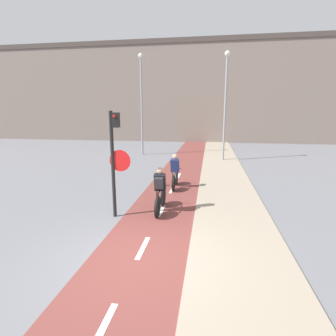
% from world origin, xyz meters
% --- Properties ---
extents(ground_plane, '(120.00, 120.00, 0.00)m').
position_xyz_m(ground_plane, '(0.00, 0.00, 0.00)').
color(ground_plane, slate).
extents(bike_lane, '(2.26, 60.00, 0.02)m').
position_xyz_m(bike_lane, '(0.00, 0.00, 0.01)').
color(bike_lane, brown).
rests_on(bike_lane, ground_plane).
extents(sidewalk_strip, '(2.40, 60.00, 0.05)m').
position_xyz_m(sidewalk_strip, '(2.33, 0.00, 0.03)').
color(sidewalk_strip, gray).
rests_on(sidewalk_strip, ground_plane).
extents(building_row_background, '(60.00, 5.20, 10.78)m').
position_xyz_m(building_row_background, '(0.00, 26.24, 5.40)').
color(building_row_background, slate).
rests_on(building_row_background, ground_plane).
extents(traffic_light_pole, '(0.67, 0.25, 3.33)m').
position_xyz_m(traffic_light_pole, '(-1.32, 2.34, 2.06)').
color(traffic_light_pole, black).
rests_on(traffic_light_pole, ground_plane).
extents(street_lamp_far, '(0.36, 0.36, 7.46)m').
position_xyz_m(street_lamp_far, '(-3.64, 14.55, 4.51)').
color(street_lamp_far, gray).
rests_on(street_lamp_far, ground_plane).
extents(street_lamp_sidewalk, '(0.36, 0.36, 7.11)m').
position_xyz_m(street_lamp_sidewalk, '(2.47, 13.02, 4.32)').
color(street_lamp_sidewalk, gray).
rests_on(street_lamp_sidewalk, ground_plane).
extents(cyclist_near, '(0.46, 1.73, 1.53)m').
position_xyz_m(cyclist_near, '(-0.03, 2.94, 0.72)').
color(cyclist_near, black).
rests_on(cyclist_near, ground_plane).
extents(cyclist_far, '(0.46, 1.67, 1.52)m').
position_xyz_m(cyclist_far, '(0.09, 5.81, 0.67)').
color(cyclist_far, black).
rests_on(cyclist_far, ground_plane).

